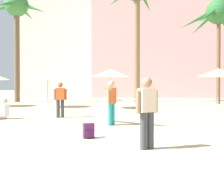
% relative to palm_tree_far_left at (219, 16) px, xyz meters
% --- Properties ---
extents(ground, '(120.00, 120.00, 0.00)m').
position_rel_palm_tree_far_left_xyz_m(ground, '(-6.25, -17.17, -6.82)').
color(ground, '#C6B28C').
extents(hotel_pink, '(18.28, 11.74, 14.12)m').
position_rel_palm_tree_far_left_xyz_m(hotel_pink, '(-3.11, 14.83, 0.24)').
color(hotel_pink, pink).
rests_on(hotel_pink, ground).
extents(palm_tree_far_left, '(6.34, 5.80, 8.18)m').
position_rel_palm_tree_far_left_xyz_m(palm_tree_far_left, '(0.00, 0.00, 0.00)').
color(palm_tree_far_left, brown).
rests_on(palm_tree_far_left, ground).
extents(palm_tree_center, '(5.57, 5.63, 9.39)m').
position_rel_palm_tree_far_left_xyz_m(palm_tree_center, '(-16.67, -0.28, 0.88)').
color(palm_tree_center, brown).
rests_on(palm_tree_center, ground).
extents(cafe_umbrella_1, '(2.36, 2.36, 2.20)m').
position_rel_palm_tree_far_left_xyz_m(cafe_umbrella_1, '(-11.89, -5.17, -4.83)').
color(cafe_umbrella_1, gray).
rests_on(cafe_umbrella_1, ground).
extents(cafe_umbrella_2, '(2.42, 2.42, 2.45)m').
position_rel_palm_tree_far_left_xyz_m(cafe_umbrella_2, '(-1.20, -5.66, -4.62)').
color(cafe_umbrella_2, gray).
rests_on(cafe_umbrella_2, ground).
extents(cafe_umbrella_3, '(2.42, 2.42, 2.48)m').
position_rel_palm_tree_far_left_xyz_m(cafe_umbrella_3, '(-7.61, -5.50, -4.60)').
color(cafe_umbrella_3, gray).
rests_on(cafe_umbrella_3, ground).
extents(beach_towel, '(1.99, 0.96, 0.01)m').
position_rel_palm_tree_far_left_xyz_m(beach_towel, '(-5.81, -14.50, -6.81)').
color(beach_towel, white).
rests_on(beach_towel, ground).
extents(backpack, '(0.35, 0.34, 0.42)m').
position_rel_palm_tree_far_left_xyz_m(backpack, '(-6.68, -15.09, -6.62)').
color(backpack, '#522251').
rests_on(backpack, ground).
extents(person_near_right, '(2.60, 1.55, 1.66)m').
position_rel_palm_tree_far_left_xyz_m(person_near_right, '(-6.44, -12.41, -5.92)').
color(person_near_right, teal).
rests_on(person_near_right, ground).
extents(person_mid_center, '(0.54, 0.44, 1.68)m').
position_rel_palm_tree_far_left_xyz_m(person_mid_center, '(-5.01, -16.16, -5.90)').
color(person_mid_center, '#3D3D42').
rests_on(person_mid_center, ground).
extents(person_far_right, '(0.83, 0.91, 0.91)m').
position_rel_palm_tree_far_left_xyz_m(person_far_right, '(-11.45, -11.49, -6.50)').
color(person_far_right, '#D1A889').
rests_on(person_far_right, ground).
extents(person_mid_right, '(0.60, 0.32, 1.62)m').
position_rel_palm_tree_far_left_xyz_m(person_mid_right, '(-9.12, -10.55, -5.94)').
color(person_mid_right, '#3D3D42').
rests_on(person_mid_right, ground).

